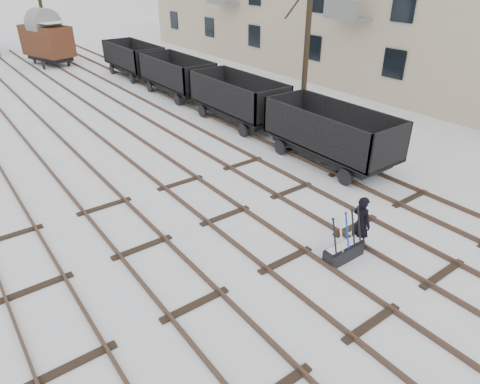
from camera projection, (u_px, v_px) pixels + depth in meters
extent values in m
plane|color=white|center=(285.00, 261.00, 12.15)|extent=(120.00, 120.00, 0.00)
cube|color=black|center=(47.00, 310.00, 10.39)|extent=(1.90, 0.20, 0.08)
cube|color=black|center=(26.00, 141.00, 20.04)|extent=(0.07, 52.00, 0.15)
cube|color=black|center=(57.00, 135.00, 20.79)|extent=(0.07, 52.00, 0.15)
cube|color=black|center=(158.00, 264.00, 11.97)|extent=(1.90, 0.20, 0.08)
cube|color=black|center=(89.00, 128.00, 21.62)|extent=(0.07, 52.00, 0.15)
cube|color=black|center=(116.00, 123.00, 22.37)|extent=(0.07, 52.00, 0.15)
cube|color=black|center=(243.00, 229.00, 13.55)|extent=(1.90, 0.20, 0.08)
cube|color=black|center=(144.00, 117.00, 23.19)|extent=(0.07, 52.00, 0.15)
cube|color=black|center=(167.00, 112.00, 23.95)|extent=(0.07, 52.00, 0.15)
cube|color=black|center=(311.00, 201.00, 15.12)|extent=(1.90, 0.20, 0.08)
cube|color=black|center=(191.00, 107.00, 24.77)|extent=(0.07, 52.00, 0.15)
cube|color=black|center=(212.00, 103.00, 25.53)|extent=(0.07, 52.00, 0.15)
cube|color=black|center=(365.00, 179.00, 16.70)|extent=(1.90, 0.20, 0.08)
cube|color=black|center=(344.00, 252.00, 12.13)|extent=(1.30, 0.42, 0.44)
cube|color=black|center=(345.00, 246.00, 12.02)|extent=(1.30, 0.30, 0.06)
cube|color=white|center=(345.00, 244.00, 12.00)|extent=(1.25, 0.26, 0.03)
cylinder|color=black|center=(334.00, 237.00, 11.52)|extent=(0.05, 0.31, 1.08)
cylinder|color=silver|center=(340.00, 234.00, 11.65)|extent=(0.05, 0.31, 1.08)
cylinder|color=#0B339B|center=(347.00, 231.00, 11.79)|extent=(0.05, 0.31, 1.08)
cylinder|color=black|center=(353.00, 228.00, 11.92)|extent=(0.05, 0.31, 1.08)
cylinder|color=black|center=(359.00, 225.00, 12.05)|extent=(0.05, 0.31, 1.08)
imported|color=black|center=(361.00, 223.00, 12.29)|extent=(0.46, 0.66, 1.72)
cube|color=black|center=(329.00, 149.00, 17.84)|extent=(1.84, 5.07, 0.38)
cube|color=black|center=(329.00, 144.00, 17.75)|extent=(2.30, 5.76, 0.12)
cube|color=black|center=(312.00, 132.00, 16.80)|extent=(0.10, 5.76, 1.54)
cube|color=black|center=(349.00, 121.00, 17.96)|extent=(0.10, 5.76, 1.54)
cube|color=white|center=(329.00, 142.00, 17.70)|extent=(2.07, 5.53, 0.06)
cylinder|color=black|center=(345.00, 177.00, 16.12)|extent=(0.12, 0.67, 0.67)
cylinder|color=black|center=(314.00, 137.00, 19.83)|extent=(0.12, 0.67, 0.67)
cube|color=black|center=(238.00, 111.00, 22.36)|extent=(1.84, 5.07, 0.38)
cube|color=black|center=(238.00, 107.00, 22.27)|extent=(2.30, 5.76, 0.12)
cube|color=black|center=(220.00, 96.00, 21.32)|extent=(0.10, 5.76, 1.54)
cube|color=black|center=(255.00, 89.00, 22.48)|extent=(0.10, 5.76, 1.54)
cube|color=white|center=(238.00, 105.00, 22.22)|extent=(2.07, 5.53, 0.06)
cylinder|color=black|center=(243.00, 130.00, 20.64)|extent=(0.12, 0.67, 0.67)
cylinder|color=black|center=(234.00, 104.00, 24.35)|extent=(0.12, 0.67, 0.67)
cube|color=black|center=(178.00, 86.00, 26.87)|extent=(1.84, 5.07, 0.38)
cube|color=black|center=(177.00, 83.00, 26.78)|extent=(2.30, 5.76, 0.12)
cube|color=black|center=(160.00, 73.00, 25.84)|extent=(0.10, 5.76, 1.54)
cube|color=black|center=(192.00, 68.00, 27.00)|extent=(0.10, 5.76, 1.54)
cube|color=white|center=(177.00, 81.00, 26.74)|extent=(2.07, 5.53, 0.06)
cylinder|color=black|center=(178.00, 100.00, 25.16)|extent=(0.12, 0.67, 0.67)
cylinder|color=black|center=(178.00, 82.00, 28.87)|extent=(0.12, 0.67, 0.67)
cube|color=black|center=(135.00, 68.00, 31.39)|extent=(1.84, 5.07, 0.38)
cube|color=black|center=(134.00, 65.00, 31.30)|extent=(2.30, 5.76, 0.12)
cube|color=black|center=(119.00, 56.00, 30.36)|extent=(0.10, 5.76, 1.54)
cube|color=black|center=(147.00, 53.00, 31.52)|extent=(0.10, 5.76, 1.54)
cube|color=white|center=(134.00, 64.00, 31.26)|extent=(2.07, 5.53, 0.06)
cylinder|color=black|center=(132.00, 79.00, 29.67)|extent=(0.12, 0.67, 0.67)
cylinder|color=black|center=(138.00, 66.00, 33.38)|extent=(0.12, 0.67, 0.67)
cube|color=black|center=(50.00, 58.00, 35.05)|extent=(2.78, 4.22, 0.35)
cube|color=#452314|center=(47.00, 41.00, 34.42)|extent=(3.34, 4.86, 2.30)
cube|color=white|center=(43.00, 21.00, 33.72)|extent=(3.07, 4.58, 0.04)
cylinder|color=black|center=(43.00, 65.00, 33.66)|extent=(0.11, 0.62, 0.62)
cylinder|color=black|center=(58.00, 57.00, 36.68)|extent=(0.11, 0.62, 0.62)
cylinder|color=black|center=(308.00, 31.00, 22.56)|extent=(0.30, 0.30, 8.53)
cylinder|color=black|center=(40.00, 1.00, 36.58)|extent=(0.30, 0.30, 9.12)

